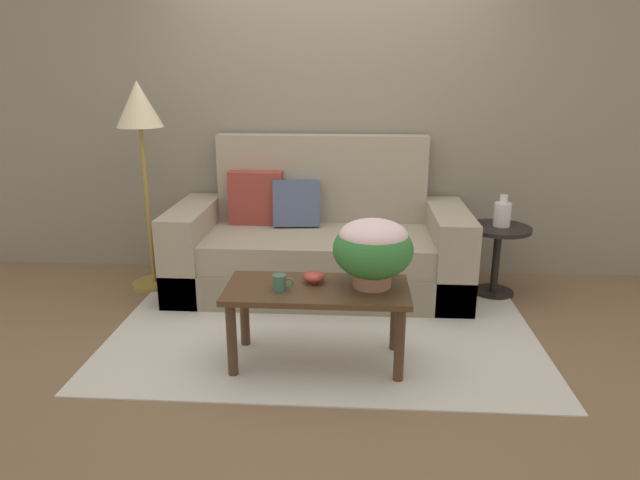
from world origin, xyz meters
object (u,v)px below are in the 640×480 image
at_px(table_vase, 502,213).
at_px(floor_lamp, 140,123).
at_px(side_table, 497,248).
at_px(coffee_table, 317,300).
at_px(coffee_mug, 280,283).
at_px(potted_plant, 373,247).
at_px(snack_bowl, 314,277).
at_px(couch, 318,247).

bearing_deg(table_vase, floor_lamp, -179.75).
bearing_deg(floor_lamp, side_table, -0.10).
bearing_deg(coffee_table, side_table, 41.73).
relative_size(coffee_mug, table_vase, 0.50).
relative_size(floor_lamp, potted_plant, 3.50).
bearing_deg(snack_bowl, side_table, 39.44).
xyz_separation_m(side_table, table_vase, (0.02, 0.02, 0.26)).
bearing_deg(table_vase, snack_bowl, -140.53).
bearing_deg(coffee_mug, snack_bowl, 35.70).
bearing_deg(snack_bowl, coffee_table, -72.28).
xyz_separation_m(floor_lamp, potted_plant, (1.70, -1.11, -0.58)).
relative_size(snack_bowl, table_vase, 0.54).
relative_size(potted_plant, coffee_mug, 3.80).
relative_size(coffee_table, floor_lamp, 0.66).
bearing_deg(potted_plant, coffee_mug, -169.23).
bearing_deg(coffee_table, table_vase, 41.73).
xyz_separation_m(coffee_table, potted_plant, (0.31, 0.04, 0.31)).
bearing_deg(potted_plant, floor_lamp, 146.82).
bearing_deg(side_table, potted_plant, -131.31).
height_order(coffee_table, potted_plant, potted_plant).
distance_m(coffee_table, side_table, 1.72).
relative_size(coffee_table, coffee_mug, 8.74).
bearing_deg(coffee_mug, coffee_table, 16.26).
relative_size(couch, snack_bowl, 17.28).
distance_m(couch, coffee_table, 1.19).
distance_m(potted_plant, snack_bowl, 0.39).
height_order(side_table, coffee_mug, coffee_mug).
relative_size(coffee_table, side_table, 1.94).
xyz_separation_m(couch, side_table, (1.36, -0.04, 0.03)).
height_order(potted_plant, coffee_mug, potted_plant).
relative_size(couch, floor_lamp, 1.40).
bearing_deg(side_table, coffee_mug, -140.99).
height_order(floor_lamp, snack_bowl, floor_lamp).
bearing_deg(potted_plant, side_table, 48.69).
bearing_deg(table_vase, coffee_mug, -140.96).
distance_m(potted_plant, coffee_mug, 0.56).
bearing_deg(floor_lamp, coffee_mug, -45.58).
relative_size(couch, table_vase, 9.36).
height_order(couch, potted_plant, couch).
distance_m(floor_lamp, table_vase, 2.77).
bearing_deg(side_table, snack_bowl, -140.56).
relative_size(couch, side_table, 4.14).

